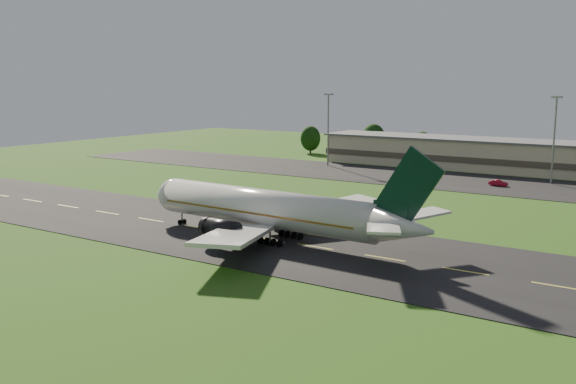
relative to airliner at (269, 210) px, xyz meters
The scene contains 9 objects.
ground 19.59m from the airliner, ahead, with size 360.00×360.00×0.00m, color #1F4812.
taxiway 19.58m from the airliner, ahead, with size 220.00×30.00×0.10m, color black.
apron 74.65m from the airliner, 75.20° to the left, with size 260.00×30.00×0.10m, color black.
airliner is the anchor object (origin of this frame).
terminal 99.52m from the airliner, 75.19° to the left, with size 145.00×16.00×8.40m.
light_mast_west 88.12m from the airliner, 114.20° to the left, with size 2.40×1.20×20.35m.
light_mast_centre 83.95m from the airliner, 73.29° to the left, with size 2.40×1.20×20.35m.
service_vehicle_a 72.61m from the airliner, 92.72° to the left, with size 1.39×3.46×1.18m, color orange.
service_vehicle_b 71.53m from the airliner, 78.12° to the left, with size 1.46×4.17×1.38m, color maroon.
Camera 1 is at (35.19, -76.90, 23.53)m, focal length 40.00 mm.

